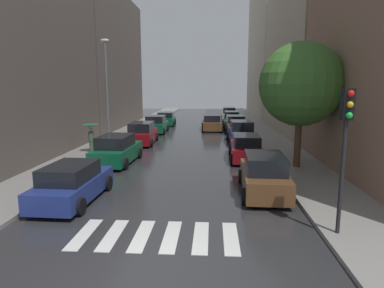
{
  "coord_description": "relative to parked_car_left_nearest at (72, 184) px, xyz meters",
  "views": [
    {
      "loc": [
        1.66,
        -7.27,
        4.49
      ],
      "look_at": [
        0.29,
        14.69,
        0.65
      ],
      "focal_mm": 30.95,
      "sensor_mm": 36.0,
      "label": 1
    }
  ],
  "objects": [
    {
      "name": "ground_plane",
      "position": [
        3.81,
        19.07,
        -0.75
      ],
      "size": [
        28.0,
        72.0,
        0.04
      ],
      "primitive_type": "cube",
      "color": "#2A2A2C"
    },
    {
      "name": "sidewalk_left",
      "position": [
        -2.69,
        19.07,
        -0.65
      ],
      "size": [
        3.0,
        72.0,
        0.15
      ],
      "primitive_type": "cube",
      "color": "gray",
      "rests_on": "ground"
    },
    {
      "name": "sidewalk_right",
      "position": [
        10.31,
        19.07,
        -0.65
      ],
      "size": [
        3.0,
        72.0,
        0.15
      ],
      "primitive_type": "cube",
      "color": "gray",
      "rests_on": "ground"
    },
    {
      "name": "crosswalk_stripes",
      "position": [
        3.81,
        -2.86,
        -0.72
      ],
      "size": [
        4.95,
        2.2,
        0.01
      ],
      "color": "silver",
      "rests_on": "ground"
    },
    {
      "name": "building_left_mid",
      "position": [
        -7.19,
        24.42,
        6.49
      ],
      "size": [
        6.0,
        17.42,
        14.44
      ],
      "primitive_type": "cube",
      "color": "#564C47",
      "rests_on": "ground"
    },
    {
      "name": "building_right_mid",
      "position": [
        14.81,
        20.97,
        6.5
      ],
      "size": [
        6.0,
        17.56,
        14.45
      ],
      "primitive_type": "cube",
      "color": "#B2A38C",
      "rests_on": "ground"
    },
    {
      "name": "building_right_far",
      "position": [
        14.81,
        40.27,
        10.1
      ],
      "size": [
        6.0,
        20.61,
        21.65
      ],
      "primitive_type": "cube",
      "color": "#B2A38C",
      "rests_on": "ground"
    },
    {
      "name": "parked_car_left_nearest",
      "position": [
        0.0,
        0.0,
        0.0
      ],
      "size": [
        2.11,
        4.4,
        1.54
      ],
      "rotation": [
        0.0,
        0.0,
        1.54
      ],
      "color": "navy",
      "rests_on": "ground"
    },
    {
      "name": "parked_car_left_second",
      "position": [
        -0.14,
        6.59,
        0.07
      ],
      "size": [
        2.26,
        4.58,
        1.69
      ],
      "rotation": [
        0.0,
        0.0,
        1.53
      ],
      "color": "#0C4C2D",
      "rests_on": "ground"
    },
    {
      "name": "parked_car_left_third",
      "position": [
        -0.08,
        13.37,
        0.08
      ],
      "size": [
        2.21,
        4.73,
        1.72
      ],
      "rotation": [
        0.0,
        0.0,
        1.6
      ],
      "color": "maroon",
      "rests_on": "ground"
    },
    {
      "name": "parked_car_left_fourth",
      "position": [
        -0.05,
        19.81,
        0.06
      ],
      "size": [
        2.14,
        4.26,
        1.68
      ],
      "rotation": [
        0.0,
        0.0,
        1.58
      ],
      "color": "#0C4C2D",
      "rests_on": "ground"
    },
    {
      "name": "parked_car_left_fifth",
      "position": [
        0.01,
        26.24,
        -0.0
      ],
      "size": [
        2.3,
        4.28,
        1.53
      ],
      "rotation": [
        0.0,
        0.0,
        1.61
      ],
      "color": "#0C4C2D",
      "rests_on": "ground"
    },
    {
      "name": "parked_car_right_nearest",
      "position": [
        7.67,
        1.45,
        0.07
      ],
      "size": [
        2.08,
        4.42,
        1.72
      ],
      "rotation": [
        0.0,
        0.0,
        1.54
      ],
      "color": "brown",
      "rests_on": "ground"
    },
    {
      "name": "parked_car_right_second",
      "position": [
        7.55,
        8.02,
        0.02
      ],
      "size": [
        2.06,
        4.44,
        1.58
      ],
      "rotation": [
        0.0,
        0.0,
        1.55
      ],
      "color": "maroon",
      "rests_on": "ground"
    },
    {
      "name": "parked_car_right_third",
      "position": [
        7.76,
        14.01,
        0.12
      ],
      "size": [
        2.14,
        4.42,
        1.82
      ],
      "rotation": [
        0.0,
        0.0,
        1.59
      ],
      "color": "navy",
      "rests_on": "ground"
    },
    {
      "name": "parked_car_right_fourth",
      "position": [
        7.7,
        20.39,
        0.06
      ],
      "size": [
        2.16,
        4.44,
        1.69
      ],
      "rotation": [
        0.0,
        0.0,
        1.61
      ],
      "color": "#474C51",
      "rests_on": "ground"
    },
    {
      "name": "parked_car_right_fifth",
      "position": [
        7.63,
        25.63,
        0.07
      ],
      "size": [
        2.13,
        4.85,
        1.71
      ],
      "rotation": [
        0.0,
        0.0,
        1.53
      ],
      "color": "#0C4C2D",
      "rests_on": "ground"
    },
    {
      "name": "parked_car_right_sixth",
      "position": [
        7.65,
        31.55,
        0.1
      ],
      "size": [
        2.11,
        4.72,
        1.78
      ],
      "rotation": [
        0.0,
        0.0,
        1.54
      ],
      "color": "#B2B7BF",
      "rests_on": "ground"
    },
    {
      "name": "car_midroad",
      "position": [
        5.4,
        21.82,
        0.04
      ],
      "size": [
        2.21,
        4.5,
        1.63
      ],
      "rotation": [
        0.0,
        0.0,
        1.61
      ],
      "color": "brown",
      "rests_on": "ground"
    },
    {
      "name": "pedestrian_foreground",
      "position": [
        -2.53,
        8.95,
        0.81
      ],
      "size": [
        1.03,
        1.03,
        1.88
      ],
      "rotation": [
        0.0,
        0.0,
        4.82
      ],
      "color": "#38513D",
      "rests_on": "sidewalk_left"
    },
    {
      "name": "street_tree_right",
      "position": [
        10.1,
        5.78,
        3.87
      ],
      "size": [
        4.42,
        4.42,
        6.66
      ],
      "color": "#513823",
      "rests_on": "sidewalk_right"
    },
    {
      "name": "traffic_light_right_corner",
      "position": [
        9.26,
        -2.63,
        2.56
      ],
      "size": [
        0.3,
        0.42,
        4.3
      ],
      "color": "black",
      "rests_on": "sidewalk_right"
    },
    {
      "name": "lamp_post_left",
      "position": [
        -1.74,
        10.19,
        3.7
      ],
      "size": [
        0.6,
        0.28,
        7.47
      ],
      "color": "#595B60",
      "rests_on": "sidewalk_left"
    }
  ]
}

